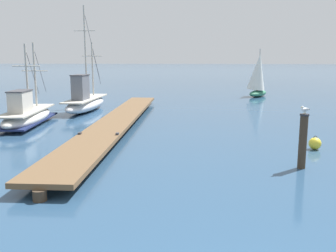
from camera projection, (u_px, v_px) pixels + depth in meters
floating_dock at (118, 120)px, 19.98m from camera, size 2.36×21.34×0.53m
fishing_boat_0 at (27, 115)px, 20.41m from camera, size 2.27×6.55×4.49m
fishing_boat_2 at (85, 101)px, 25.71m from camera, size 1.72×7.15×7.04m
mooring_piling at (303, 140)px, 12.42m from camera, size 0.30×0.30×1.84m
perched_seagull at (305, 109)px, 12.23m from camera, size 0.34×0.27×0.27m
mooring_buoy at (315, 143)px, 15.10m from camera, size 0.49×0.49×0.56m
distant_sailboat at (258, 76)px, 34.90m from camera, size 2.64×3.41×4.40m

